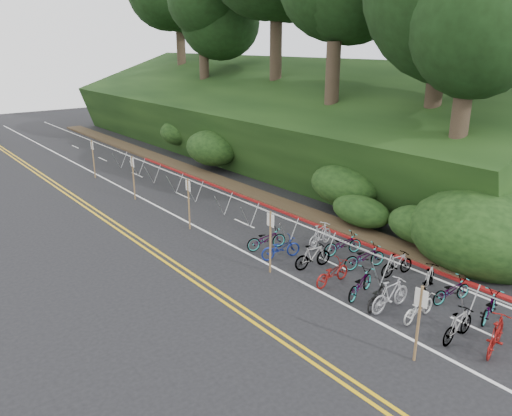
{
  "coord_description": "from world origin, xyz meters",
  "views": [
    {
      "loc": [
        -10.69,
        -8.48,
        8.51
      ],
      "look_at": [
        2.64,
        8.47,
        1.3
      ],
      "focal_mm": 35.0,
      "sensor_mm": 36.0,
      "label": 1
    }
  ],
  "objects": [
    {
      "name": "road_markings",
      "position": [
        0.63,
        10.1,
        0.0
      ],
      "size": [
        7.47,
        80.0,
        0.01
      ],
      "color": "gold",
      "rests_on": "ground"
    },
    {
      "name": "bike_front",
      "position": [
        1.76,
        0.78,
        0.42
      ],
      "size": [
        1.03,
        1.69,
        0.84
      ],
      "primitive_type": "imported",
      "rotation": [
        0.0,
        0.0,
        1.89
      ],
      "color": "black",
      "rests_on": "ground"
    },
    {
      "name": "tree_cluster",
      "position": [
        9.76,
        22.04,
        11.03
      ],
      "size": [
        32.04,
        53.7,
        17.64
      ],
      "color": "#2D2319",
      "rests_on": "ground"
    },
    {
      "name": "signposts_rest",
      "position": [
        0.6,
        14.0,
        1.43
      ],
      "size": [
        0.08,
        18.4,
        2.5
      ],
      "color": "brown",
      "rests_on": "ground"
    },
    {
      "name": "bike_valet",
      "position": [
        2.89,
        1.72,
        0.48
      ],
      "size": [
        3.34,
        11.79,
        1.09
      ],
      "color": "maroon",
      "rests_on": "ground"
    },
    {
      "name": "embankment",
      "position": [
        12.96,
        19.04,
        2.57
      ],
      "size": [
        14.3,
        48.14,
        9.11
      ],
      "color": "black",
      "rests_on": "ground"
    },
    {
      "name": "red_curb",
      "position": [
        5.7,
        12.0,
        0.05
      ],
      "size": [
        0.25,
        28.0,
        0.1
      ],
      "primitive_type": "cube",
      "color": "maroon",
      "rests_on": "ground"
    },
    {
      "name": "signpost_near",
      "position": [
        0.18,
        -1.85,
        1.33
      ],
      "size": [
        0.08,
        0.4,
        2.32
      ],
      "color": "brown",
      "rests_on": "ground"
    },
    {
      "name": "bike_racks_rest",
      "position": [
        3.0,
        13.0,
        0.85
      ],
      "size": [
        1.14,
        23.0,
        1.17
      ],
      "color": "#9A9CA0",
      "rests_on": "ground"
    },
    {
      "name": "ground",
      "position": [
        0.0,
        0.0,
        0.0
      ],
      "size": [
        120.0,
        120.0,
        0.0
      ],
      "primitive_type": "plane",
      "color": "black",
      "rests_on": "ground"
    }
  ]
}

